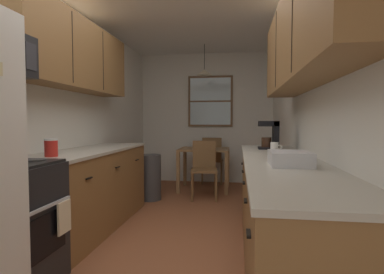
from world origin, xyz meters
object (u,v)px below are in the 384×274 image
at_px(trash_bin, 150,177).
at_px(coffee_maker, 271,134).
at_px(dining_table, 204,156).
at_px(table_serving_bowl, 204,146).
at_px(dining_chair_near, 204,166).
at_px(mug_by_coffeemaker, 275,148).
at_px(storage_canister, 51,148).
at_px(dining_chair_far, 212,158).
at_px(stove_range, 7,225).
at_px(dish_rack, 290,158).

height_order(trash_bin, coffee_maker, coffee_maker).
relative_size(dining_table, table_serving_bowl, 4.92).
bearing_deg(coffee_maker, dining_chair_near, 124.92).
bearing_deg(dining_chair_near, table_serving_bowl, 96.66).
bearing_deg(mug_by_coffeemaker, trash_bin, 139.23).
distance_m(trash_bin, coffee_maker, 2.12).
xyz_separation_m(trash_bin, storage_canister, (-0.30, -2.09, 0.63)).
distance_m(storage_canister, mug_by_coffeemaker, 2.09).
bearing_deg(storage_canister, mug_by_coffeemaker, 17.54).
bearing_deg(table_serving_bowl, coffee_maker, -63.38).
relative_size(dining_chair_far, mug_by_coffeemaker, 7.80).
distance_m(dining_chair_near, mug_by_coffeemaker, 1.97).
height_order(stove_range, dining_chair_far, stove_range).
bearing_deg(dining_table, dining_chair_far, 80.33).
xyz_separation_m(dining_chair_far, dish_rack, (0.85, -3.74, 0.45)).
relative_size(stove_range, trash_bin, 1.57).
height_order(dining_chair_near, dish_rack, dish_rack).
distance_m(trash_bin, storage_canister, 2.21).
distance_m(dining_table, storage_canister, 3.11).
relative_size(storage_canister, coffee_maker, 0.50).
bearing_deg(dining_chair_far, dining_table, -99.67).
height_order(dish_rack, table_serving_bowl, dish_rack).
relative_size(dining_chair_far, trash_bin, 1.29).
height_order(mug_by_coffeemaker, table_serving_bowl, mug_by_coffeemaker).
distance_m(stove_range, dining_chair_far, 4.19).
relative_size(stove_range, dining_chair_far, 1.22).
bearing_deg(stove_range, dining_table, 73.23).
xyz_separation_m(dining_chair_far, coffee_maker, (0.86, -2.42, 0.57)).
xyz_separation_m(dining_table, mug_by_coffeemaker, (0.95, -2.27, 0.34)).
bearing_deg(coffee_maker, dining_chair_far, 109.48).
height_order(trash_bin, dish_rack, dish_rack).
xyz_separation_m(dining_table, dining_chair_far, (0.10, 0.57, -0.11)).
bearing_deg(mug_by_coffeemaker, table_serving_bowl, 112.25).
distance_m(dining_chair_far, coffee_maker, 2.63).
bearing_deg(coffee_maker, dish_rack, -90.13).
bearing_deg(dining_chair_far, trash_bin, -121.57).
relative_size(dining_chair_far, table_serving_bowl, 5.14).
height_order(storage_canister, mug_by_coffeemaker, storage_canister).
relative_size(trash_bin, dish_rack, 2.06).
bearing_deg(dining_chair_near, trash_bin, -163.80).
distance_m(dining_chair_near, dining_chair_far, 1.14).
height_order(trash_bin, mug_by_coffeemaker, mug_by_coffeemaker).
distance_m(stove_range, mug_by_coffeemaker, 2.37).
bearing_deg(storage_canister, dining_table, 70.11).
distance_m(storage_canister, dish_rack, 2.02).
xyz_separation_m(dining_table, dish_rack, (0.95, -3.17, 0.34)).
distance_m(dining_chair_near, dish_rack, 2.78).
xyz_separation_m(stove_range, table_serving_bowl, (1.03, 3.55, 0.29)).
distance_m(dish_rack, table_serving_bowl, 3.40).
height_order(stove_range, mug_by_coffeemaker, stove_range).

